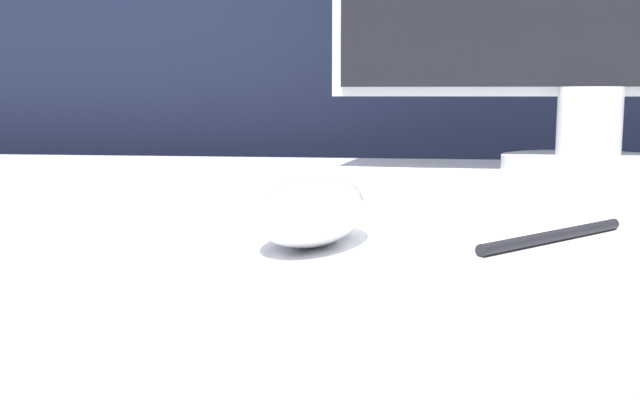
{
  "coord_description": "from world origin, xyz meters",
  "views": [
    {
      "loc": [
        0.03,
        -0.71,
        0.85
      ],
      "look_at": [
        -0.03,
        -0.2,
        0.78
      ],
      "focal_mm": 42.0,
      "sensor_mm": 36.0,
      "label": 1
    }
  ],
  "objects": [
    {
      "name": "partition_panel",
      "position": [
        0.0,
        0.56,
        0.67
      ],
      "size": [
        5.0,
        0.03,
        1.34
      ],
      "color": "black",
      "rests_on": "ground_plane"
    },
    {
      "name": "computer_mouse_near",
      "position": [
        -0.03,
        -0.23,
        0.78
      ],
      "size": [
        0.09,
        0.13,
        0.04
      ],
      "rotation": [
        0.0,
        0.0,
        -0.24
      ],
      "color": "silver",
      "rests_on": "desk"
    },
    {
      "name": "pen",
      "position": [
        0.13,
        -0.21,
        0.76
      ],
      "size": [
        0.11,
        0.11,
        0.01
      ],
      "rotation": [
        0.0,
        0.0,
        0.8
      ],
      "color": "black",
      "rests_on": "desk"
    },
    {
      "name": "keyboard",
      "position": [
        -0.05,
        -0.01,
        0.77
      ],
      "size": [
        0.44,
        0.18,
        0.02
      ],
      "rotation": [
        0.0,
        0.0,
        -0.1
      ],
      "color": "silver",
      "rests_on": "desk"
    }
  ]
}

